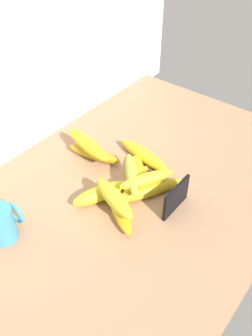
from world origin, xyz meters
The scene contains 15 objects.
counter_top centered at (0.00, 0.00, 1.50)cm, with size 110.00×76.00×3.00cm, color #A37857.
back_wall centered at (0.00, 39.00, 35.00)cm, with size 130.00×2.00×70.00cm, color silver.
chalkboard_sign centered at (-2.19, -12.64, 6.86)cm, with size 11.00×1.80×8.40cm.
coffee_mug centered at (-35.88, 15.41, 7.63)cm, with size 8.63×7.13×9.25cm.
banana_0 centered at (0.89, 2.07, 5.10)cm, with size 15.90×4.20×4.20cm, color yellow.
banana_1 centered at (-11.68, 5.00, 5.18)cm, with size 16.35×4.36×4.36cm, color gold.
banana_2 centered at (-12.78, -2.18, 4.93)cm, with size 18.00×3.86×3.86cm, color gold.
banana_3 centered at (-2.56, -4.23, 4.93)cm, with size 20.45×3.87×3.87cm, color gold.
banana_4 centered at (-3.13, 0.27, 4.79)cm, with size 17.14×3.58×3.58cm, color yellow.
banana_5 centered at (-0.26, 18.20, 4.82)cm, with size 17.40×3.64×3.64cm, color #AE8A17.
banana_6 centered at (8.67, 5.47, 5.09)cm, with size 19.84×4.19×4.19cm, color yellow.
banana_7 centered at (-1.28, 19.01, 8.77)cm, with size 19.19×4.26×4.26cm, color yellow.
banana_8 centered at (-3.03, 1.21, 8.25)cm, with size 16.95×3.34×3.34cm, color #9BB736.
banana_9 centered at (-13.59, -1.33, 9.02)cm, with size 16.37×4.32×4.32cm, color gold.
banana_10 centered at (-2.51, -3.46, 8.58)cm, with size 15.78×3.43×3.43cm, color yellow.
Camera 1 is at (-61.75, -43.20, 75.36)cm, focal length 38.91 mm.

